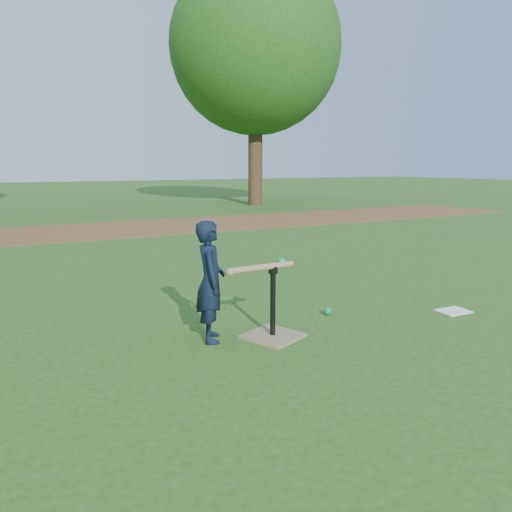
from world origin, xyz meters
name	(u,v)px	position (x,y,z in m)	size (l,w,h in m)	color
ground	(243,331)	(0.00, 0.00, 0.00)	(80.00, 80.00, 0.00)	#285116
dirt_strip	(89,231)	(0.00, 7.50, 0.01)	(24.00, 3.00, 0.01)	brown
child	(210,281)	(-0.33, -0.06, 0.50)	(0.36, 0.24, 1.00)	black
wiffle_ball_ground	(328,311)	(0.94, 0.04, 0.04)	(0.08, 0.08, 0.08)	#0D8F4A
clipboard	(453,311)	(2.11, -0.46, 0.01)	(0.30, 0.23, 0.01)	white
batting_tee	(273,325)	(0.16, -0.25, 0.11)	(0.56, 0.56, 0.61)	#927D5C
swing_action	(263,267)	(0.05, -0.26, 0.62)	(0.63, 0.17, 0.09)	tan
tree_right	(255,48)	(6.50, 12.00, 5.29)	(5.80, 5.80, 8.21)	#382316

